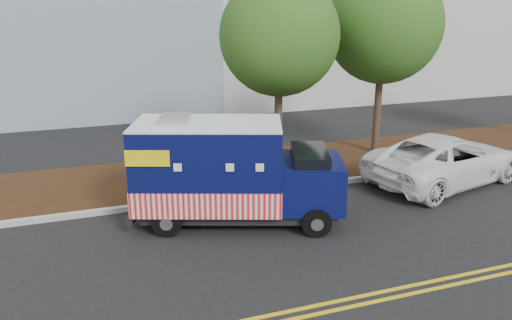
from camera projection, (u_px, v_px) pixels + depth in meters
name	position (u px, v px, depth m)	size (l,w,h in m)	color
ground	(272.00, 212.00, 13.83)	(120.00, 120.00, 0.00)	black
curb	(255.00, 192.00, 15.07)	(120.00, 0.18, 0.15)	#9E9E99
mulch_strip	(235.00, 171.00, 16.96)	(120.00, 4.00, 0.15)	black
centerline_near	(352.00, 298.00, 9.82)	(120.00, 0.10, 0.01)	gold
centerline_far	(358.00, 305.00, 9.60)	(120.00, 0.10, 0.01)	gold
tree_b	(279.00, 36.00, 15.53)	(3.77, 3.77, 6.43)	#38281C
tree_c	(384.00, 26.00, 17.44)	(4.08, 4.08, 6.82)	#38281C
sign_post	(162.00, 160.00, 14.40)	(0.06, 0.06, 2.40)	#473828
food_truck	(227.00, 175.00, 12.91)	(5.78, 3.65, 2.87)	black
white_car	(445.00, 159.00, 15.91)	(2.57, 5.58, 1.55)	white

